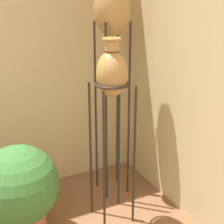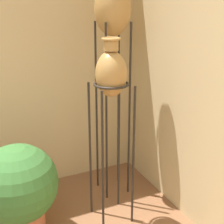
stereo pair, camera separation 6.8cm
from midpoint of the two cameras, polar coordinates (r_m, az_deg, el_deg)
The scene contains 3 objects.
vase_stand_tall at distance 2.83m, azimuth 0.86°, elevation 17.61°, with size 0.32×0.32×2.11m.
vase_stand_medium at distance 2.45m, azimuth 0.65°, elevation 6.00°, with size 0.30×0.30×1.60m.
potted_plant at distance 2.65m, azimuth -15.96°, elevation -13.36°, with size 0.64×0.64×0.82m.
Camera 2 is at (0.46, -0.93, 1.85)m, focal length 50.00 mm.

